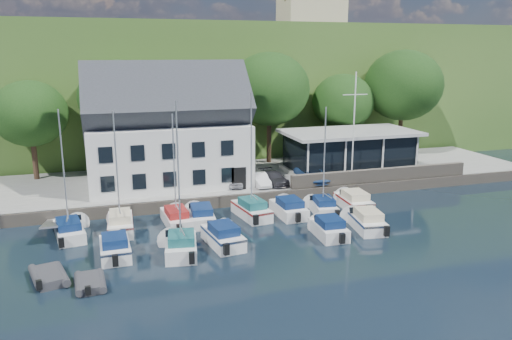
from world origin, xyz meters
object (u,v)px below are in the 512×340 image
Objects in this scene: car_blue at (312,174)px; boat_r2_2 at (223,234)px; boat_r1_0 at (65,181)px; boat_r1_1 at (117,169)px; harbor_building at (168,137)px; boat_r2_4 at (366,219)px; dinghy_1 at (90,281)px; boat_r1_2 at (174,172)px; boat_r2_1 at (179,185)px; car_dgrey at (274,178)px; club_pavilion at (349,151)px; boat_r1_7 at (354,199)px; flagpole at (354,128)px; boat_r2_3 at (329,226)px; boat_r1_6 at (324,163)px; boat_r1_5 at (289,207)px; car_white at (260,179)px; car_silver at (235,180)px; boat_r1_3 at (201,214)px; boat_r2_0 at (115,246)px; dinghy_0 at (49,275)px; boat_r1_4 at (251,159)px.

car_blue is 15.25m from boat_r2_2.
boat_r1_1 is (3.53, 0.10, 0.62)m from boat_r1_0.
harbor_building is 2.41× the size of boat_r2_4.
dinghy_1 is at bearing -111.39° from harbor_building.
boat_r1_2 is 5.90m from boat_r2_1.
dinghy_1 is at bearing -145.27° from car_dgrey.
club_pavilion is 2.27× the size of boat_r2_2.
boat_r2_1 is 4.97m from boat_r2_2.
car_dgrey is 11.50m from boat_r1_2.
car_blue is at bearing 106.29° from boat_r1_7.
boat_r1_0 is (-8.35, -8.99, -1.24)m from harbor_building.
boat_r1_7 is at bearing -115.26° from flagpole.
boat_r1_1 is at bearing 161.69° from boat_r2_3.
boat_r2_1 reaches higher than boat_r1_6.
boat_r2_2 reaches higher than boat_r1_5.
boat_r1_6 reaches higher than boat_r1_7.
car_white is 5.17m from car_blue.
car_silver is 0.33× the size of flagpole.
boat_r2_1 is at bearing -108.00° from boat_r1_3.
car_white is at bearing 52.38° from boat_r2_2.
flagpole is 1.69× the size of boat_r2_4.
harbor_building is at bearing 63.73° from boat_r1_1.
boat_r2_0 is (-14.42, -10.37, -0.84)m from car_dgrey.
club_pavilion reaches higher than car_dgrey.
boat_r1_0 is (-26.35, -8.49, 1.06)m from club_pavilion.
car_dgrey reaches higher than dinghy_0.
boat_r2_4 reaches higher than dinghy_0.
harbor_building is at bearing 164.31° from flagpole.
boat_r2_1 is (-2.44, -5.80, 3.99)m from boat_r1_3.
boat_r2_4 is at bearing 12.26° from boat_r2_1.
dinghy_0 is at bearing 142.94° from dinghy_1.
boat_r1_4 reaches higher than boat_r1_3.
flagpole is at bearing 1.04° from boat_r1_0.
boat_r2_0 is at bearing -150.86° from club_pavilion.
car_blue is 24.31m from dinghy_1.
car_dgrey is 0.68× the size of boat_r1_3.
boat_r2_4 is 1.87× the size of dinghy_0.
boat_r1_1 is at bearing 73.01° from dinghy_1.
boat_r1_1 is at bearing -164.83° from car_dgrey.
boat_r1_3 is (-7.87, -5.54, -0.89)m from car_dgrey.
boat_r1_6 is 1.41× the size of boat_r1_7.
boat_r2_4 is (17.45, -4.83, -3.97)m from boat_r1_1.
boat_r1_6 is at bearing 72.20° from boat_r2_3.
boat_r1_5 is (13.04, -0.27, -3.99)m from boat_r1_1.
boat_r1_0 reaches higher than boat_r2_3.
boat_r1_1 is at bearing 172.68° from boat_r1_4.
boat_r1_0 is 16.91m from boat_r1_5.
boat_r1_0 reaches higher than boat_r1_3.
boat_r1_3 is at bearing 76.26° from boat_r2_1.
harbor_building is 2.42× the size of boat_r1_3.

